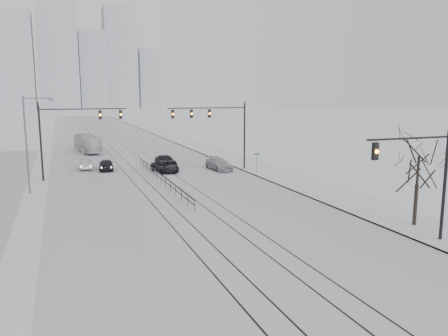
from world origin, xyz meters
TOP-DOWN VIEW (x-y plane):
  - ground at (0.00, 0.00)m, footprint 500.00×500.00m
  - road at (0.00, 60.00)m, footprint 22.00×260.00m
  - sidewalk_east at (13.50, 60.00)m, footprint 5.00×260.00m
  - curb at (11.05, 60.00)m, footprint 0.10×260.00m
  - tram_rails at (-0.00, 40.00)m, footprint 5.30×180.00m
  - skyline at (5.02, 273.63)m, footprint 96.00×48.00m
  - traffic_mast_near at (10.79, 6.00)m, footprint 6.10×0.37m
  - traffic_mast_ne at (8.15, 34.99)m, footprint 9.60×0.37m
  - traffic_mast_nw at (-8.52, 36.00)m, footprint 9.10×0.37m
  - street_light_west at (-12.20, 30.00)m, footprint 2.73×0.25m
  - bare_tree at (13.20, 9.00)m, footprint 4.40×4.40m
  - median_fence at (0.00, 30.00)m, footprint 0.06×24.00m
  - street_sign at (11.80, 32.00)m, footprint 0.70×0.06m
  - sedan_sb_inner at (-4.49, 40.45)m, footprint 2.03×4.28m
  - sedan_sb_outer at (-6.76, 42.18)m, footprint 1.66×4.17m
  - sedan_nb_front at (2.00, 36.83)m, footprint 2.92×4.88m
  - sedan_nb_right at (8.51, 35.98)m, footprint 2.43×5.11m
  - sedan_nb_far at (3.14, 41.41)m, footprint 2.41×4.44m
  - box_truck at (-5.50, 59.03)m, footprint 3.80×10.22m

SIDE VIEW (x-z plane):
  - ground at x=0.00m, z-range 0.00..0.00m
  - road at x=0.00m, z-range 0.00..0.02m
  - tram_rails at x=0.00m, z-range 0.02..0.03m
  - curb at x=11.05m, z-range 0.00..0.12m
  - sidewalk_east at x=13.50m, z-range 0.00..0.16m
  - median_fence at x=0.00m, z-range 0.03..1.03m
  - sedan_nb_front at x=2.00m, z-range 0.00..1.27m
  - sedan_sb_outer at x=-6.76m, z-range 0.00..1.35m
  - sedan_sb_inner at x=-4.49m, z-range 0.00..1.41m
  - sedan_nb_far at x=3.14m, z-range 0.00..1.43m
  - sedan_nb_right at x=8.51m, z-range 0.00..1.44m
  - box_truck at x=-5.50m, z-range 0.00..2.78m
  - street_sign at x=11.80m, z-range 0.41..2.81m
  - bare_tree at x=13.20m, z-range 1.44..7.54m
  - traffic_mast_near at x=10.79m, z-range 1.06..8.06m
  - street_light_west at x=-12.20m, z-range 0.71..9.71m
  - traffic_mast_nw at x=-8.52m, z-range 1.57..9.57m
  - traffic_mast_ne at x=8.15m, z-range 1.76..9.76m
  - skyline at x=5.02m, z-range -5.35..66.65m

